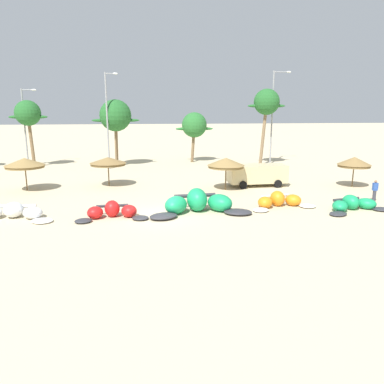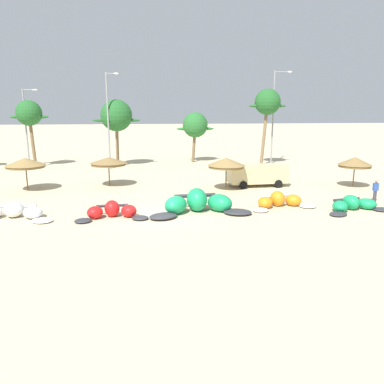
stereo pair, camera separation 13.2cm
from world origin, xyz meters
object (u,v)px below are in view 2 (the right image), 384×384
at_px(beach_umbrella_outermost, 355,162).
at_px(beach_umbrella_near_van, 25,163).
at_px(kite_left_of_center, 198,204).
at_px(kite_center, 279,201).
at_px(palm_left, 29,114).
at_px(palm_left_of_gap, 116,116).
at_px(kite_right_of_center, 353,205).
at_px(palm_center_right, 267,103).
at_px(beach_umbrella_middle, 108,161).
at_px(lamppost_west, 27,123).
at_px(lamppost_west_center, 109,117).
at_px(kite_far_left, 12,213).
at_px(kite_left, 112,211).
at_px(lamppost_east_center, 274,113).
at_px(parked_van, 256,174).
at_px(person_by_umbrellas, 375,191).
at_px(beach_umbrella_near_palms, 226,163).
at_px(palm_center_left, 195,125).

bearing_deg(beach_umbrella_outermost, beach_umbrella_near_van, 176.81).
xyz_separation_m(kite_left_of_center, kite_center, (5.78, 0.77, -0.18)).
distance_m(palm_left, palm_left_of_gap, 9.61).
bearing_deg(kite_right_of_center, palm_center_right, 90.36).
relative_size(beach_umbrella_middle, lamppost_west, 0.36).
bearing_deg(kite_left_of_center, beach_umbrella_middle, 125.89).
bearing_deg(palm_left, lamppost_west_center, -12.30).
relative_size(kite_right_of_center, beach_umbrella_outermost, 1.78).
relative_size(kite_far_left, lamppost_west, 0.66).
distance_m(kite_center, palm_left_of_gap, 24.01).
bearing_deg(beach_umbrella_middle, kite_left_of_center, -54.11).
bearing_deg(kite_right_of_center, beach_umbrella_middle, 150.03).
height_order(kite_left_of_center, palm_center_right, palm_center_right).
relative_size(kite_left_of_center, beach_umbrella_outermost, 2.50).
bearing_deg(kite_left, kite_far_left, 175.39).
xyz_separation_m(palm_left, lamppost_east_center, (27.96, -0.45, 0.04)).
relative_size(beach_umbrella_outermost, lamppost_west, 0.32).
bearing_deg(kite_left_of_center, palm_left, 128.32).
distance_m(beach_umbrella_near_van, palm_left, 13.69).
height_order(parked_van, palm_center_right, palm_center_right).
xyz_separation_m(kite_left, lamppost_east_center, (17.01, 21.04, 5.62)).
height_order(kite_left_of_center, beach_umbrella_outermost, beach_umbrella_outermost).
height_order(person_by_umbrellas, lamppost_west, lamppost_west).
height_order(kite_far_left, beach_umbrella_middle, beach_umbrella_middle).
relative_size(parked_van, palm_left_of_gap, 0.67).
bearing_deg(beach_umbrella_middle, kite_right_of_center, -29.97).
bearing_deg(beach_umbrella_outermost, beach_umbrella_near_palms, 179.81).
xyz_separation_m(kite_left, palm_left_of_gap, (-1.35, 21.17, 5.35)).
bearing_deg(beach_umbrella_middle, beach_umbrella_near_palms, -15.46).
bearing_deg(lamppost_west, parked_van, -31.24).
bearing_deg(kite_right_of_center, lamppost_west, 140.67).
height_order(beach_umbrella_middle, parked_van, beach_umbrella_middle).
relative_size(kite_left_of_center, beach_umbrella_near_van, 2.19).
xyz_separation_m(beach_umbrella_near_palms, beach_umbrella_outermost, (11.12, -0.04, -0.10)).
height_order(beach_umbrella_outermost, parked_van, beach_umbrella_outermost).
distance_m(kite_left, beach_umbrella_outermost, 21.09).
xyz_separation_m(parked_van, lamppost_east_center, (5.45, 12.48, 4.93)).
bearing_deg(kite_far_left, kite_center, 3.14).
bearing_deg(parked_van, palm_center_right, 69.66).
xyz_separation_m(kite_left, palm_center_left, (7.94, 23.78, 4.13)).
distance_m(kite_left, beach_umbrella_near_van, 11.80).
relative_size(kite_left, lamppost_west, 0.53).
xyz_separation_m(person_by_umbrellas, lamppost_west_center, (-20.64, 17.50, 4.87)).
relative_size(parked_van, palm_center_left, 0.83).
height_order(beach_umbrella_outermost, palm_center_left, palm_center_left).
height_order(kite_left, palm_center_right, palm_center_right).
bearing_deg(kite_right_of_center, beach_umbrella_outermost, 61.68).
distance_m(palm_left, palm_center_left, 19.08).
height_order(kite_center, palm_left_of_gap, palm_left_of_gap).
xyz_separation_m(beach_umbrella_near_van, palm_center_right, (23.52, 11.29, 4.85)).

